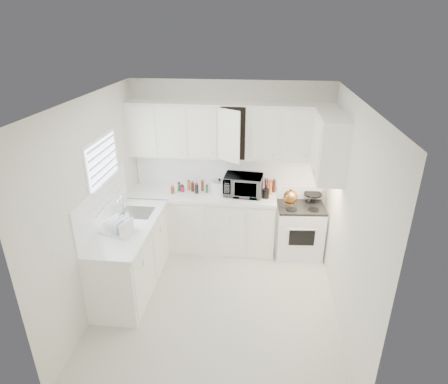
# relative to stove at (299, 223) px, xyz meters

# --- Properties ---
(floor) EXTENTS (3.20, 3.20, 0.00)m
(floor) POSITION_rel_stove_xyz_m (-1.10, -1.26, -0.53)
(floor) COLOR silver
(floor) RESTS_ON ground
(ceiling) EXTENTS (3.20, 3.20, 0.00)m
(ceiling) POSITION_rel_stove_xyz_m (-1.10, -1.26, 2.07)
(ceiling) COLOR white
(ceiling) RESTS_ON ground
(wall_back) EXTENTS (3.00, 0.00, 3.00)m
(wall_back) POSITION_rel_stove_xyz_m (-1.10, 0.34, 0.77)
(wall_back) COLOR white
(wall_back) RESTS_ON ground
(wall_front) EXTENTS (3.00, 0.00, 3.00)m
(wall_front) POSITION_rel_stove_xyz_m (-1.10, -2.86, 0.77)
(wall_front) COLOR white
(wall_front) RESTS_ON ground
(wall_left) EXTENTS (0.00, 3.20, 3.20)m
(wall_left) POSITION_rel_stove_xyz_m (-2.60, -1.26, 0.77)
(wall_left) COLOR white
(wall_left) RESTS_ON ground
(wall_right) EXTENTS (0.00, 3.20, 3.20)m
(wall_right) POSITION_rel_stove_xyz_m (0.40, -1.26, 0.77)
(wall_right) COLOR white
(wall_right) RESTS_ON ground
(window_blinds) EXTENTS (0.06, 0.96, 1.06)m
(window_blinds) POSITION_rel_stove_xyz_m (-2.58, -0.91, 1.02)
(window_blinds) COLOR white
(window_blinds) RESTS_ON wall_left
(lower_cabinets_back) EXTENTS (2.22, 0.60, 0.90)m
(lower_cabinets_back) POSITION_rel_stove_xyz_m (-1.49, 0.04, -0.08)
(lower_cabinets_back) COLOR white
(lower_cabinets_back) RESTS_ON floor
(lower_cabinets_left) EXTENTS (0.60, 1.60, 0.90)m
(lower_cabinets_left) POSITION_rel_stove_xyz_m (-2.30, -1.06, -0.08)
(lower_cabinets_left) COLOR white
(lower_cabinets_left) RESTS_ON floor
(countertop_back) EXTENTS (2.24, 0.64, 0.05)m
(countertop_back) POSITION_rel_stove_xyz_m (-1.49, 0.03, 0.39)
(countertop_back) COLOR white
(countertop_back) RESTS_ON lower_cabinets_back
(countertop_left) EXTENTS (0.64, 1.62, 0.05)m
(countertop_left) POSITION_rel_stove_xyz_m (-2.29, -1.06, 0.39)
(countertop_left) COLOR white
(countertop_left) RESTS_ON lower_cabinets_left
(backsplash_back) EXTENTS (2.98, 0.02, 0.55)m
(backsplash_back) POSITION_rel_stove_xyz_m (-1.10, 0.33, 0.69)
(backsplash_back) COLOR white
(backsplash_back) RESTS_ON wall_back
(backsplash_left) EXTENTS (0.02, 1.60, 0.55)m
(backsplash_left) POSITION_rel_stove_xyz_m (-2.59, -1.06, 0.69)
(backsplash_left) COLOR white
(backsplash_left) RESTS_ON wall_left
(upper_cabinets_back) EXTENTS (3.00, 0.33, 0.80)m
(upper_cabinets_back) POSITION_rel_stove_xyz_m (-1.10, 0.18, 0.97)
(upper_cabinets_back) COLOR white
(upper_cabinets_back) RESTS_ON wall_back
(upper_cabinets_right) EXTENTS (0.33, 0.90, 0.80)m
(upper_cabinets_right) POSITION_rel_stove_xyz_m (0.23, -0.44, 0.97)
(upper_cabinets_right) COLOR white
(upper_cabinets_right) RESTS_ON wall_right
(sink) EXTENTS (0.42, 0.38, 0.30)m
(sink) POSITION_rel_stove_xyz_m (-2.29, -0.71, 0.54)
(sink) COLOR gray
(sink) RESTS_ON countertop_left
(stove) EXTENTS (0.73, 0.61, 1.06)m
(stove) POSITION_rel_stove_xyz_m (0.00, 0.00, 0.00)
(stove) COLOR white
(stove) RESTS_ON floor
(tea_kettle) EXTENTS (0.27, 0.24, 0.23)m
(tea_kettle) POSITION_rel_stove_xyz_m (-0.18, -0.16, 0.52)
(tea_kettle) COLOR #9F6C2B
(tea_kettle) RESTS_ON stove
(frying_pan) EXTENTS (0.40, 0.52, 0.04)m
(frying_pan) POSITION_rel_stove_xyz_m (0.18, 0.16, 0.43)
(frying_pan) COLOR black
(frying_pan) RESTS_ON stove
(microwave) EXTENTS (0.58, 0.36, 0.38)m
(microwave) POSITION_rel_stove_xyz_m (-0.88, 0.05, 0.61)
(microwave) COLOR gray
(microwave) RESTS_ON countertop_back
(rice_cooker) EXTENTS (0.29, 0.29, 0.25)m
(rice_cooker) POSITION_rel_stove_xyz_m (-1.23, 0.03, 0.54)
(rice_cooker) COLOR white
(rice_cooker) RESTS_ON countertop_back
(paper_towel) EXTENTS (0.12, 0.12, 0.27)m
(paper_towel) POSITION_rel_stove_xyz_m (-1.15, 0.18, 0.55)
(paper_towel) COLOR white
(paper_towel) RESTS_ON countertop_back
(utensil_crock) EXTENTS (0.14, 0.14, 0.34)m
(utensil_crock) POSITION_rel_stove_xyz_m (-0.54, -0.03, 0.59)
(utensil_crock) COLOR black
(utensil_crock) RESTS_ON countertop_back
(dish_rack) EXTENTS (0.45, 0.39, 0.21)m
(dish_rack) POSITION_rel_stove_xyz_m (-2.34, -1.25, 0.52)
(dish_rack) COLOR white
(dish_rack) RESTS_ON countertop_left
(spice_left_0) EXTENTS (0.06, 0.06, 0.13)m
(spice_left_0) POSITION_rel_stove_xyz_m (-1.95, 0.16, 0.48)
(spice_left_0) COLOR brown
(spice_left_0) RESTS_ON countertop_back
(spice_left_1) EXTENTS (0.06, 0.06, 0.13)m
(spice_left_1) POSITION_rel_stove_xyz_m (-1.88, 0.07, 0.48)
(spice_left_1) COLOR #287835
(spice_left_1) RESTS_ON countertop_back
(spice_left_2) EXTENTS (0.06, 0.06, 0.13)m
(spice_left_2) POSITION_rel_stove_xyz_m (-1.80, 0.16, 0.48)
(spice_left_2) COLOR #BC1948
(spice_left_2) RESTS_ON countertop_back
(spice_left_3) EXTENTS (0.06, 0.06, 0.13)m
(spice_left_3) POSITION_rel_stove_xyz_m (-1.73, 0.07, 0.48)
(spice_left_3) COLOR orange
(spice_left_3) RESTS_ON countertop_back
(spice_left_4) EXTENTS (0.06, 0.06, 0.13)m
(spice_left_4) POSITION_rel_stove_xyz_m (-1.65, 0.16, 0.48)
(spice_left_4) COLOR #4F2016
(spice_left_4) RESTS_ON countertop_back
(spice_left_5) EXTENTS (0.06, 0.06, 0.13)m
(spice_left_5) POSITION_rel_stove_xyz_m (-1.58, 0.07, 0.48)
(spice_left_5) COLOR black
(spice_left_5) RESTS_ON countertop_back
(spice_left_6) EXTENTS (0.06, 0.06, 0.13)m
(spice_left_6) POSITION_rel_stove_xyz_m (-1.50, 0.16, 0.48)
(spice_left_6) COLOR brown
(spice_left_6) RESTS_ON countertop_back
(spice_left_7) EXTENTS (0.06, 0.06, 0.13)m
(spice_left_7) POSITION_rel_stove_xyz_m (-1.43, 0.07, 0.48)
(spice_left_7) COLOR #287835
(spice_left_7) RESTS_ON countertop_back
(sauce_right_0) EXTENTS (0.06, 0.06, 0.19)m
(sauce_right_0) POSITION_rel_stove_xyz_m (-0.52, 0.20, 0.51)
(sauce_right_0) COLOR #BC1948
(sauce_right_0) RESTS_ON countertop_back
(sauce_right_1) EXTENTS (0.06, 0.06, 0.19)m
(sauce_right_1) POSITION_rel_stove_xyz_m (-0.47, 0.14, 0.51)
(sauce_right_1) COLOR orange
(sauce_right_1) RESTS_ON countertop_back
(sauce_right_2) EXTENTS (0.06, 0.06, 0.19)m
(sauce_right_2) POSITION_rel_stove_xyz_m (-0.41, 0.20, 0.51)
(sauce_right_2) COLOR #4F2016
(sauce_right_2) RESTS_ON countertop_back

